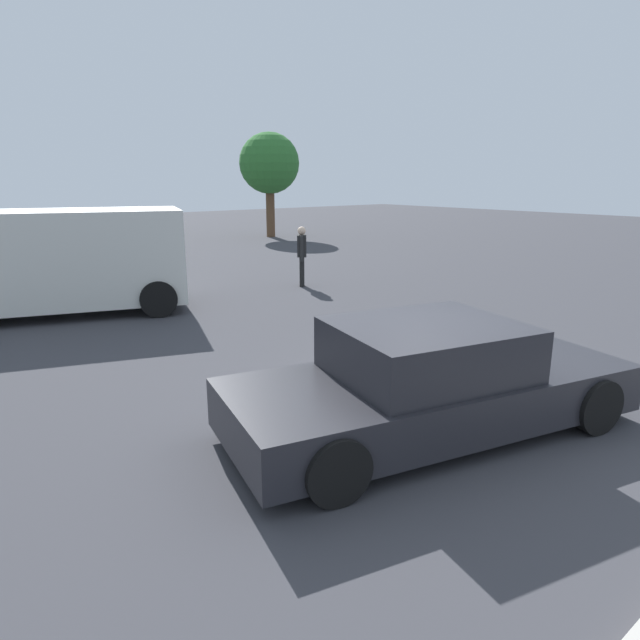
# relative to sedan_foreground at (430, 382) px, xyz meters

# --- Properties ---
(ground_plane) EXTENTS (80.00, 80.00, 0.00)m
(ground_plane) POSITION_rel_sedan_foreground_xyz_m (0.18, 0.22, -0.58)
(ground_plane) COLOR #38383D
(sedan_foreground) EXTENTS (4.98, 2.86, 1.27)m
(sedan_foreground) POSITION_rel_sedan_foreground_xyz_m (0.00, 0.00, 0.00)
(sedan_foreground) COLOR #232328
(sedan_foreground) RESTS_ON ground_plane
(van_white) EXTENTS (5.31, 3.58, 2.17)m
(van_white) POSITION_rel_sedan_foreground_xyz_m (-1.63, 8.56, 0.59)
(van_white) COLOR silver
(van_white) RESTS_ON ground_plane
(pedestrian) EXTENTS (0.43, 0.47, 1.58)m
(pedestrian) POSITION_rel_sedan_foreground_xyz_m (4.13, 7.79, 0.35)
(pedestrian) COLOR black
(pedestrian) RESTS_ON ground_plane
(tree_back_left) EXTENTS (2.87, 2.87, 4.93)m
(tree_back_left) POSITION_rel_sedan_foreground_xyz_m (10.68, 18.90, 2.88)
(tree_back_left) COLOR brown
(tree_back_left) RESTS_ON ground_plane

